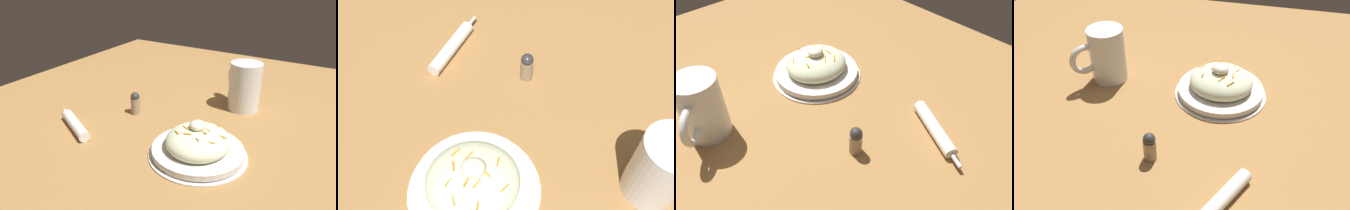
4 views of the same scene
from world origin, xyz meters
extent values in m
plane|color=#9E703D|center=(0.00, 0.00, 0.00)|extent=(1.43, 1.43, 0.00)
cylinder|color=silver|center=(0.18, 0.11, 0.00)|extent=(0.24, 0.24, 0.01)
cylinder|color=silver|center=(0.18, 0.11, 0.02)|extent=(0.22, 0.22, 0.01)
ellipsoid|color=beige|center=(0.18, 0.11, 0.04)|extent=(0.16, 0.15, 0.07)
cylinder|color=orange|center=(0.18, 0.13, 0.07)|extent=(0.01, 0.02, 0.01)
cylinder|color=orange|center=(0.21, 0.12, 0.07)|extent=(0.01, 0.02, 0.01)
cylinder|color=orange|center=(0.12, 0.14, 0.06)|extent=(0.02, 0.02, 0.01)
cylinder|color=orange|center=(0.13, 0.09, 0.07)|extent=(0.01, 0.02, 0.01)
cylinder|color=orange|center=(0.20, 0.15, 0.07)|extent=(0.01, 0.02, 0.00)
cylinder|color=orange|center=(0.17, 0.16, 0.06)|extent=(0.01, 0.03, 0.00)
cylinder|color=orange|center=(0.17, 0.13, 0.07)|extent=(0.01, 0.02, 0.01)
cylinder|color=orange|center=(0.15, 0.11, 0.07)|extent=(0.02, 0.02, 0.01)
cylinder|color=orange|center=(0.21, 0.10, 0.07)|extent=(0.01, 0.02, 0.01)
cylinder|color=orange|center=(0.20, 0.07, 0.07)|extent=(0.02, 0.02, 0.01)
cylinder|color=orange|center=(0.18, 0.08, 0.07)|extent=(0.02, 0.02, 0.01)
ellipsoid|color=#EFEACC|center=(0.17, 0.11, 0.08)|extent=(0.04, 0.04, 0.02)
cylinder|color=white|center=(-0.14, 0.11, 0.07)|extent=(0.10, 0.10, 0.15)
cylinder|color=#B76B14|center=(-0.14, 0.11, 0.04)|extent=(0.09, 0.09, 0.08)
cylinder|color=white|center=(-0.14, 0.11, 0.09)|extent=(0.09, 0.09, 0.01)
torus|color=white|center=(-0.18, 0.07, 0.08)|extent=(0.07, 0.07, 0.08)
cylinder|color=white|center=(0.24, -0.24, 0.01)|extent=(0.10, 0.15, 0.03)
cylinder|color=gray|center=(0.07, -0.15, 0.02)|extent=(0.03, 0.03, 0.05)
sphere|color=#333333|center=(0.07, -0.15, 0.06)|extent=(0.03, 0.03, 0.03)
camera|label=1|loc=(0.78, 0.39, 0.44)|focal=34.63mm
camera|label=2|loc=(0.13, 0.39, 0.64)|focal=40.37mm
camera|label=3|loc=(-0.27, -0.48, 0.56)|focal=35.62mm
camera|label=4|loc=(0.27, -0.67, 0.59)|focal=39.42mm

